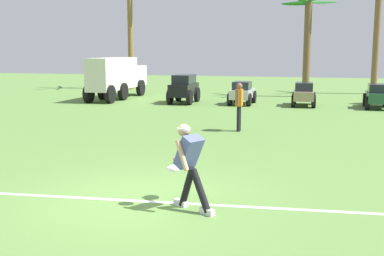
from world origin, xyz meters
TOP-DOWN VIEW (x-y plane):
  - ground_plane at (0.00, 0.00)m, footprint 80.00×80.00m
  - field_line_paint at (0.00, -0.12)m, footprint 20.13×2.01m
  - frisbee_thrower at (1.02, -0.27)m, footprint 0.91×0.80m
  - frisbee_in_flight at (0.63, 0.19)m, footprint 0.34×0.34m
  - teammate_near_sideline at (0.52, 7.59)m, footprint 0.20×0.49m
  - parked_car_slot_a at (-3.52, 15.21)m, footprint 1.21×2.37m
  - parked_car_slot_b at (-0.64, 15.39)m, footprint 1.11×2.21m
  - parked_car_slot_c at (2.27, 15.47)m, footprint 1.15×2.23m
  - parked_car_slot_d at (5.49, 15.34)m, footprint 1.12×2.21m
  - box_truck at (-7.57, 16.28)m, footprint 1.44×5.91m
  - palm_tree_far_left at (-9.32, 22.53)m, footprint 3.80×3.47m
  - palm_tree_left_of_centre at (2.17, 20.08)m, footprint 3.11×3.26m
  - palm_tree_right_of_centre at (6.05, 22.93)m, footprint 3.09×3.47m

SIDE VIEW (x-z plane):
  - ground_plane at x=0.00m, z-range 0.00..0.00m
  - field_line_paint at x=0.00m, z-range 0.00..0.01m
  - frisbee_in_flight at x=0.63m, z-range 0.52..0.59m
  - parked_car_slot_b at x=-0.64m, z-range 0.01..1.11m
  - parked_car_slot_c at x=2.27m, z-range 0.01..1.11m
  - parked_car_slot_d at x=5.49m, z-range 0.01..1.11m
  - parked_car_slot_a at x=-3.52m, z-range 0.04..1.44m
  - frisbee_thrower at x=1.02m, z-range 0.09..1.50m
  - teammate_near_sideline at x=0.52m, z-range 0.16..1.72m
  - box_truck at x=-7.57m, z-range 0.13..2.33m
  - palm_tree_left_of_centre at x=2.17m, z-range 0.49..5.98m
  - palm_tree_right_of_centre at x=6.05m, z-range 0.45..6.71m
  - palm_tree_far_left at x=-9.32m, z-range 0.64..7.52m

